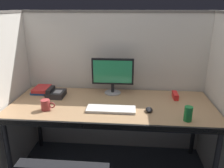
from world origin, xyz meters
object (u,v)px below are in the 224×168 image
monitor_center (113,74)px  desk (111,109)px  coffee_mug (46,105)px  desk_phone (55,93)px  computer_mouse (149,110)px  book_stack (41,90)px  red_stapler (175,95)px  soda_can (188,114)px  keyboard_main (111,109)px

monitor_center → desk: bearing=-87.5°
coffee_mug → desk_phone: (-0.02, 0.32, -0.01)m
computer_mouse → book_stack: bearing=161.4°
monitor_center → coffee_mug: monitor_center is taller
desk → red_stapler: size_ratio=12.67×
red_stapler → soda_can: 0.47m
keyboard_main → coffee_mug: size_ratio=3.41×
red_stapler → desk_phone: desk_phone is taller
desk → computer_mouse: (0.34, -0.12, 0.07)m
monitor_center → computer_mouse: 0.58m
red_stapler → desk_phone: size_ratio=0.79×
keyboard_main → coffee_mug: bearing=-176.0°
desk → book_stack: book_stack is taller
desk → desk_phone: size_ratio=10.00×
monitor_center → coffee_mug: size_ratio=3.41×
monitor_center → desk_phone: 0.62m
coffee_mug → soda_can: (1.20, -0.10, 0.01)m
red_stapler → soda_can: (0.02, -0.47, 0.03)m
computer_mouse → coffee_mug: (-0.91, -0.05, 0.03)m
red_stapler → soda_can: soda_can is taller
desk → soda_can: size_ratio=15.57×
monitor_center → soda_can: size_ratio=3.52×
desk_phone → soda_can: bearing=-18.7°
desk_phone → coffee_mug: bearing=-86.6°
keyboard_main → computer_mouse: (0.33, 0.01, 0.01)m
keyboard_main → desk_phone: desk_phone is taller
desk → keyboard_main: bearing=-86.5°
monitor_center → computer_mouse: (0.35, -0.41, -0.20)m
desk → keyboard_main: 0.14m
desk → monitor_center: monitor_center is taller
keyboard_main → red_stapler: (0.61, 0.33, 0.02)m
desk → monitor_center: 0.39m
book_stack → computer_mouse: bearing=-18.6°
soda_can → red_stapler: bearing=92.0°
keyboard_main → red_stapler: bearing=28.6°
monitor_center → desk_phone: monitor_center is taller
keyboard_main → computer_mouse: size_ratio=4.48×
monitor_center → coffee_mug: 0.73m
keyboard_main → red_stapler: 0.70m
book_stack → coffee_mug: 0.47m
monitor_center → book_stack: (-0.76, -0.03, -0.19)m
computer_mouse → coffee_mug: size_ratio=0.76×
desk → desk_phone: desk_phone is taller
desk → desk_phone: (-0.58, 0.15, 0.08)m
computer_mouse → desk_phone: desk_phone is taller
red_stapler → monitor_center: bearing=172.9°
red_stapler → coffee_mug: bearing=-162.5°
computer_mouse → red_stapler: (0.28, 0.33, 0.01)m
monitor_center → red_stapler: 0.66m
book_stack → coffee_mug: bearing=-63.6°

